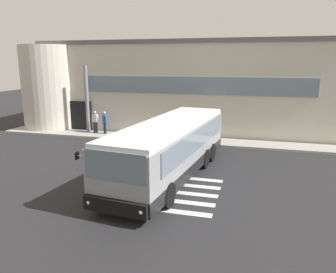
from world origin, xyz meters
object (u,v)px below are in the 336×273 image
(passenger_near_column, at_px, (95,120))
(passenger_by_doorway, at_px, (105,121))
(bus_main_foreground, at_px, (170,150))
(entry_support_column, at_px, (87,99))

(passenger_near_column, xyz_separation_m, passenger_by_doorway, (0.75, 0.03, -0.03))
(passenger_near_column, bearing_deg, bus_main_foreground, -43.54)
(entry_support_column, relative_size, bus_main_foreground, 0.47)
(bus_main_foreground, distance_m, passenger_near_column, 10.76)
(entry_support_column, height_order, bus_main_foreground, entry_support_column)
(bus_main_foreground, bearing_deg, entry_support_column, 137.94)
(bus_main_foreground, relative_size, passenger_by_doorway, 6.32)
(passenger_by_doorway, bearing_deg, passenger_near_column, -177.98)
(entry_support_column, relative_size, passenger_by_doorway, 2.99)
(bus_main_foreground, bearing_deg, passenger_near_column, 136.46)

